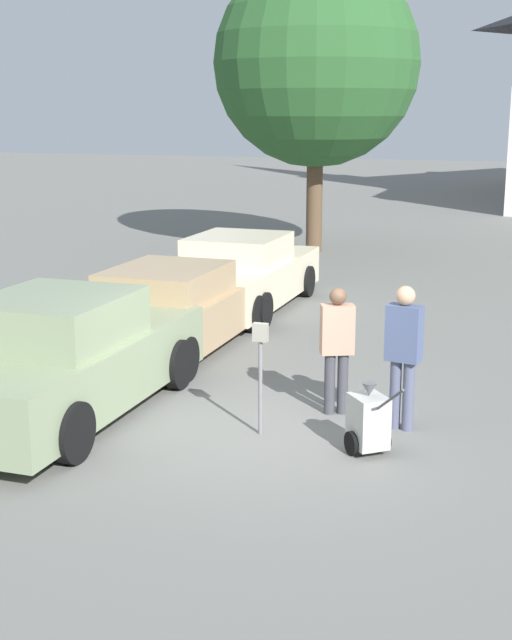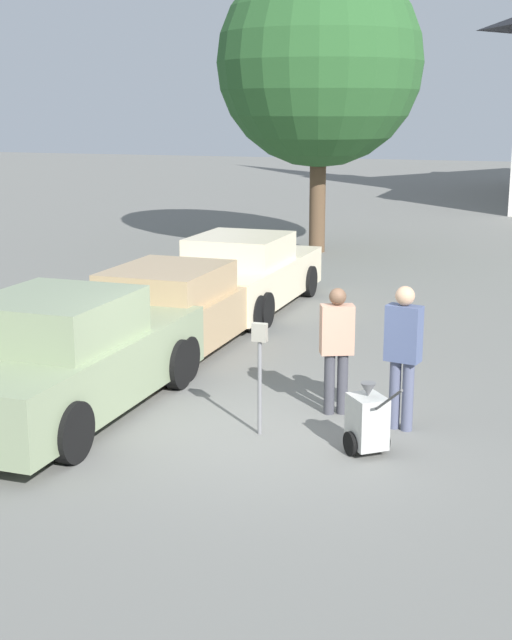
{
  "view_description": "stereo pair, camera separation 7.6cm",
  "coord_description": "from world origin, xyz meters",
  "px_view_note": "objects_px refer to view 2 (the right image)",
  "views": [
    {
      "loc": [
        3.28,
        -9.71,
        3.86
      ],
      "look_at": [
        -0.48,
        1.27,
        1.1
      ],
      "focal_mm": 50.0,
      "sensor_mm": 36.0,
      "label": 1
    },
    {
      "loc": [
        3.35,
        -9.68,
        3.86
      ],
      "look_at": [
        -0.48,
        1.27,
        1.1
      ],
      "focal_mm": 50.0,
      "sensor_mm": 36.0,
      "label": 2
    }
  ],
  "objects_px": {
    "parked_car_tan": "(172,311)",
    "parking_meter": "(260,358)",
    "parked_car_cream": "(243,274)",
    "person_supervisor": "(403,348)",
    "person_worker": "(337,343)",
    "parked_car_sage": "(64,359)",
    "equipment_cart": "(367,421)"
  },
  "relations": [
    {
      "from": "parked_car_sage",
      "to": "person_worker",
      "type": "relative_size",
      "value": 2.79
    },
    {
      "from": "parked_car_tan",
      "to": "parking_meter",
      "type": "bearing_deg",
      "value": -50.63
    },
    {
      "from": "parked_car_cream",
      "to": "equipment_cart",
      "type": "relative_size",
      "value": 4.69
    },
    {
      "from": "parking_meter",
      "to": "person_worker",
      "type": "xyz_separation_m",
      "value": [
        0.69,
        1.03,
        -0.02
      ]
    },
    {
      "from": "parking_meter",
      "to": "person_worker",
      "type": "relative_size",
      "value": 0.83
    },
    {
      "from": "parking_meter",
      "to": "person_supervisor",
      "type": "height_order",
      "value": "person_supervisor"
    },
    {
      "from": "parked_car_cream",
      "to": "parking_meter",
      "type": "bearing_deg",
      "value": -68.09
    },
    {
      "from": "parked_car_cream",
      "to": "person_supervisor",
      "type": "relative_size",
      "value": 2.6
    },
    {
      "from": "parked_car_tan",
      "to": "person_worker",
      "type": "relative_size",
      "value": 2.99
    },
    {
      "from": "parked_car_sage",
      "to": "parked_car_tan",
      "type": "height_order",
      "value": "parked_car_sage"
    },
    {
      "from": "parked_car_tan",
      "to": "person_supervisor",
      "type": "height_order",
      "value": "person_supervisor"
    },
    {
      "from": "parked_car_sage",
      "to": "person_supervisor",
      "type": "xyz_separation_m",
      "value": [
        4.2,
        0.86,
        0.3
      ]
    },
    {
      "from": "person_supervisor",
      "to": "equipment_cart",
      "type": "distance_m",
      "value": 1.14
    },
    {
      "from": "person_worker",
      "to": "equipment_cart",
      "type": "xyz_separation_m",
      "value": [
        0.68,
        -1.21,
        -0.56
      ]
    },
    {
      "from": "parked_car_tan",
      "to": "parking_meter",
      "type": "height_order",
      "value": "parked_car_tan"
    },
    {
      "from": "person_worker",
      "to": "person_supervisor",
      "type": "distance_m",
      "value": 0.95
    },
    {
      "from": "person_worker",
      "to": "parking_meter",
      "type": "bearing_deg",
      "value": 32.05
    },
    {
      "from": "parked_car_tan",
      "to": "parked_car_cream",
      "type": "relative_size",
      "value": 1.06
    },
    {
      "from": "parking_meter",
      "to": "equipment_cart",
      "type": "relative_size",
      "value": 1.39
    },
    {
      "from": "equipment_cart",
      "to": "parked_car_tan",
      "type": "bearing_deg",
      "value": 100.16
    },
    {
      "from": "parked_car_cream",
      "to": "parking_meter",
      "type": "height_order",
      "value": "parked_car_cream"
    },
    {
      "from": "parked_car_tan",
      "to": "person_worker",
      "type": "xyz_separation_m",
      "value": [
        3.3,
        -2.18,
        0.29
      ]
    },
    {
      "from": "parked_car_tan",
      "to": "parking_meter",
      "type": "xyz_separation_m",
      "value": [
        2.62,
        -3.21,
        0.31
      ]
    },
    {
      "from": "parked_car_tan",
      "to": "parking_meter",
      "type": "relative_size",
      "value": 3.59
    },
    {
      "from": "person_supervisor",
      "to": "equipment_cart",
      "type": "xyz_separation_m",
      "value": [
        -0.22,
        -0.91,
        -0.65
      ]
    },
    {
      "from": "person_worker",
      "to": "equipment_cart",
      "type": "relative_size",
      "value": 1.67
    },
    {
      "from": "person_worker",
      "to": "person_supervisor",
      "type": "bearing_deg",
      "value": 137.32
    },
    {
      "from": "person_worker",
      "to": "equipment_cart",
      "type": "height_order",
      "value": "person_worker"
    },
    {
      "from": "parked_car_sage",
      "to": "parked_car_tan",
      "type": "bearing_deg",
      "value": 90.16
    },
    {
      "from": "equipment_cart",
      "to": "person_supervisor",
      "type": "bearing_deg",
      "value": 36.91
    },
    {
      "from": "parked_car_sage",
      "to": "person_worker",
      "type": "xyz_separation_m",
      "value": [
        3.3,
        1.16,
        0.21
      ]
    },
    {
      "from": "parked_car_cream",
      "to": "person_worker",
      "type": "xyz_separation_m",
      "value": [
        3.3,
        -5.53,
        0.27
      ]
    }
  ]
}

